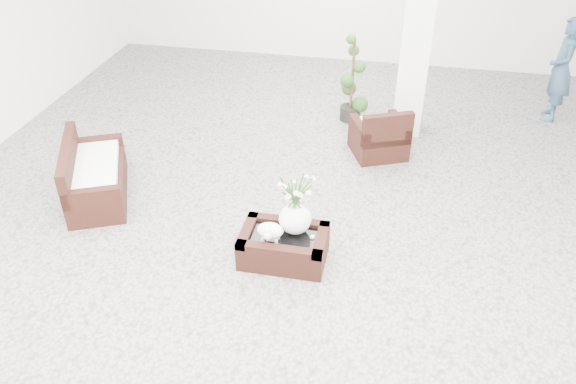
% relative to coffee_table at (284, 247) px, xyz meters
% --- Properties ---
extents(ground, '(11.00, 11.00, 0.00)m').
position_rel_coffee_table_xyz_m(ground, '(-0.03, 0.46, -0.16)').
color(ground, gray).
rests_on(ground, ground).
extents(column, '(0.40, 0.40, 3.50)m').
position_rel_coffee_table_xyz_m(column, '(1.17, 3.26, 1.59)').
color(column, white).
rests_on(column, ground).
extents(coffee_table, '(0.90, 0.60, 0.31)m').
position_rel_coffee_table_xyz_m(coffee_table, '(0.00, 0.00, 0.00)').
color(coffee_table, black).
rests_on(coffee_table, ground).
extents(sheep_figurine, '(0.28, 0.23, 0.21)m').
position_rel_coffee_table_xyz_m(sheep_figurine, '(-0.12, -0.10, 0.26)').
color(sheep_figurine, white).
rests_on(sheep_figurine, coffee_table).
extents(planter_narcissus, '(0.44, 0.44, 0.80)m').
position_rel_coffee_table_xyz_m(planter_narcissus, '(0.10, 0.10, 0.56)').
color(planter_narcissus, white).
rests_on(planter_narcissus, coffee_table).
extents(tealight, '(0.04, 0.04, 0.03)m').
position_rel_coffee_table_xyz_m(tealight, '(0.30, 0.02, 0.17)').
color(tealight, white).
rests_on(tealight, coffee_table).
extents(armchair, '(0.89, 0.88, 0.73)m').
position_rel_coffee_table_xyz_m(armchair, '(0.81, 2.48, 0.21)').
color(armchair, black).
rests_on(armchair, ground).
extents(loveseat, '(1.16, 1.51, 0.73)m').
position_rel_coffee_table_xyz_m(loveseat, '(-2.50, 0.72, 0.21)').
color(loveseat, black).
rests_on(loveseat, ground).
extents(topiary, '(0.35, 0.35, 1.33)m').
position_rel_coffee_table_xyz_m(topiary, '(0.32, 3.45, 0.51)').
color(topiary, '#203F14').
rests_on(topiary, ground).
extents(shopper, '(0.41, 0.60, 1.58)m').
position_rel_coffee_table_xyz_m(shopper, '(3.34, 4.13, 0.63)').
color(shopper, '#274358').
rests_on(shopper, ground).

